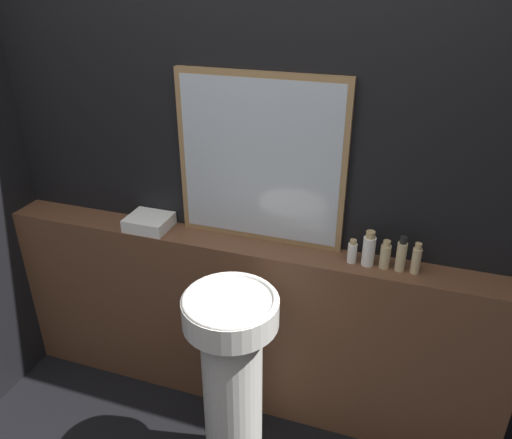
# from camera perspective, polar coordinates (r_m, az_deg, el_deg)

# --- Properties ---
(wall_back) EXTENTS (8.00, 0.06, 2.50)m
(wall_back) POSITION_cam_1_polar(r_m,az_deg,el_deg) (2.26, -0.47, 5.49)
(wall_back) COLOR black
(wall_back) RESTS_ON ground_plane
(vanity_counter) EXTENTS (2.47, 0.19, 0.94)m
(vanity_counter) POSITION_cam_1_polar(r_m,az_deg,el_deg) (2.56, -1.33, -11.98)
(vanity_counter) COLOR brown
(vanity_counter) RESTS_ON ground_plane
(pedestal_sink) EXTENTS (0.38, 0.38, 0.94)m
(pedestal_sink) POSITION_cam_1_polar(r_m,az_deg,el_deg) (2.20, -2.73, -17.38)
(pedestal_sink) COLOR silver
(pedestal_sink) RESTS_ON ground_plane
(mirror) EXTENTS (0.76, 0.03, 0.76)m
(mirror) POSITION_cam_1_polar(r_m,az_deg,el_deg) (2.18, 0.46, 6.68)
(mirror) COLOR #937047
(mirror) RESTS_ON vanity_counter
(towel_stack) EXTENTS (0.20, 0.18, 0.06)m
(towel_stack) POSITION_cam_1_polar(r_m,az_deg,el_deg) (2.47, -12.11, -0.29)
(towel_stack) COLOR white
(towel_stack) RESTS_ON vanity_counter
(shampoo_bottle) EXTENTS (0.04, 0.04, 0.11)m
(shampoo_bottle) POSITION_cam_1_polar(r_m,az_deg,el_deg) (2.17, 10.94, -3.64)
(shampoo_bottle) COLOR white
(shampoo_bottle) RESTS_ON vanity_counter
(conditioner_bottle) EXTENTS (0.05, 0.05, 0.16)m
(conditioner_bottle) POSITION_cam_1_polar(r_m,az_deg,el_deg) (2.15, 12.77, -3.37)
(conditioner_bottle) COLOR white
(conditioner_bottle) RESTS_ON vanity_counter
(lotion_bottle) EXTENTS (0.04, 0.04, 0.13)m
(lotion_bottle) POSITION_cam_1_polar(r_m,az_deg,el_deg) (2.15, 14.55, -3.98)
(lotion_bottle) COLOR #C6B284
(lotion_bottle) RESTS_ON vanity_counter
(body_wash_bottle) EXTENTS (0.04, 0.04, 0.16)m
(body_wash_bottle) POSITION_cam_1_polar(r_m,az_deg,el_deg) (2.15, 16.27, -3.91)
(body_wash_bottle) COLOR #C6B284
(body_wash_bottle) RESTS_ON vanity_counter
(hand_soap_bottle) EXTENTS (0.04, 0.04, 0.14)m
(hand_soap_bottle) POSITION_cam_1_polar(r_m,az_deg,el_deg) (2.15, 17.84, -4.35)
(hand_soap_bottle) COLOR #C6B284
(hand_soap_bottle) RESTS_ON vanity_counter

